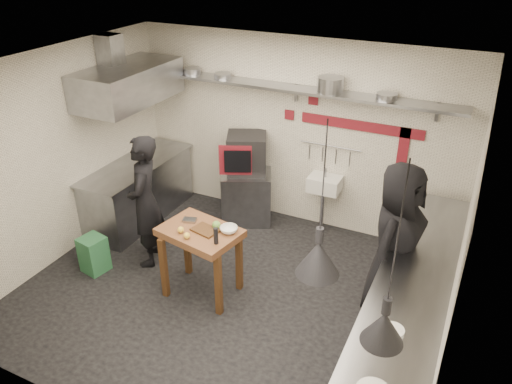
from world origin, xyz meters
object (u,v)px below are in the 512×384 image
at_px(green_bin, 94,254).
at_px(chef_right, 396,242).
at_px(chef_left, 145,202).
at_px(combi_oven, 247,153).
at_px(oven_stand, 247,195).
at_px(prep_table, 202,261).

relative_size(green_bin, chef_right, 0.26).
bearing_deg(chef_left, green_bin, -69.15).
bearing_deg(green_bin, combi_oven, 60.74).
height_order(combi_oven, chef_right, chef_right).
height_order(green_bin, chef_right, chef_right).
bearing_deg(oven_stand, combi_oven, 83.83).
bearing_deg(oven_stand, green_bin, -144.38).
height_order(prep_table, chef_left, chef_left).
height_order(oven_stand, combi_oven, combi_oven).
bearing_deg(combi_oven, prep_table, -104.50).
bearing_deg(prep_table, green_bin, -160.66).
xyz_separation_m(combi_oven, prep_table, (0.33, -1.90, -0.63)).
relative_size(combi_oven, green_bin, 1.16).
xyz_separation_m(oven_stand, combi_oven, (-0.01, 0.04, 0.69)).
height_order(combi_oven, prep_table, combi_oven).
distance_m(combi_oven, chef_left, 1.76).
distance_m(green_bin, chef_left, 0.99).
height_order(chef_left, chef_right, chef_right).
height_order(combi_oven, chef_left, chef_left).
xyz_separation_m(oven_stand, chef_right, (2.46, -1.17, 0.55)).
bearing_deg(oven_stand, chef_right, -49.70).
bearing_deg(chef_left, prep_table, 50.16).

